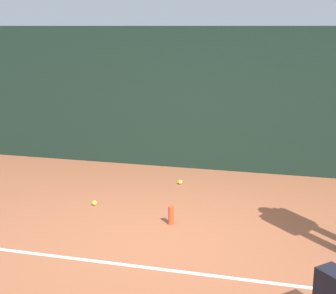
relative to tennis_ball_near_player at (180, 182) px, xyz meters
The scene contains 6 objects.
ground_plane 2.09m from the tennis_ball_near_player, 83.52° to the right, with size 12.00×12.00×0.00m, color #9E5638.
back_fence 1.48m from the tennis_ball_near_player, 75.71° to the left, with size 10.00×0.10×2.33m, color #192D23.
court_line 2.64m from the tennis_ball_near_player, 84.88° to the right, with size 9.00×0.05×0.00m, color white.
tennis_ball_near_player is the anchor object (origin of this frame).
tennis_ball_mid_court 1.47m from the tennis_ball_near_player, 128.26° to the right, with size 0.07×0.07×0.07m, color #CCE033.
water_bottle 1.53m from the tennis_ball_near_player, 81.34° to the right, with size 0.07×0.07×0.22m, color #D84C26.
Camera 1 is at (1.31, -4.73, 2.32)m, focal length 51.91 mm.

